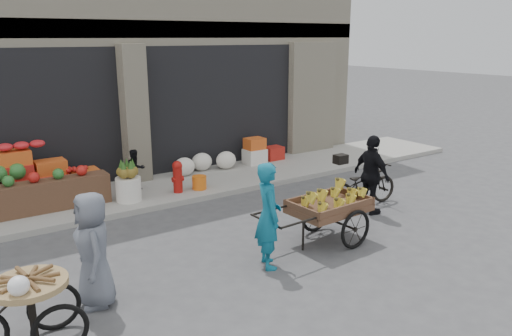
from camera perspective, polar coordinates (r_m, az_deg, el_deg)
ground at (r=8.11m, az=0.07°, el=-10.29°), size 80.00×80.00×0.00m
sidewalk at (r=11.48m, az=-11.63°, el=-2.62°), size 18.00×2.20×0.12m
building at (r=14.68m, az=-18.57°, el=13.82°), size 14.00×6.45×7.00m
fruit_display at (r=10.92m, az=-24.45°, el=-1.23°), size 3.10×1.12×1.24m
pineapple_bin at (r=10.68m, az=-14.36°, el=-2.36°), size 0.52×0.52×0.50m
fire_hydrant at (r=11.00m, az=-8.95°, el=-0.84°), size 0.22×0.22×0.71m
orange_bucket at (r=11.24m, az=-6.50°, el=-1.66°), size 0.32×0.32×0.30m
right_bay_goods at (r=13.06m, az=-2.18°, el=1.39°), size 3.35×0.60×0.70m
seated_person at (r=11.30m, az=-13.60°, el=-0.24°), size 0.51×0.43×0.93m
banana_cart at (r=8.54m, az=8.15°, el=-4.12°), size 2.31×1.04×0.95m
vendor_woman at (r=7.56m, az=1.42°, el=-5.44°), size 0.58×0.70×1.65m
tricycle_cart at (r=6.28m, az=-24.39°, el=-13.90°), size 1.45×0.93×0.95m
vendor_grey at (r=6.85m, az=-18.10°, el=-8.87°), size 0.58×0.81×1.55m
bicycle at (r=10.57m, az=12.11°, el=-1.94°), size 1.76×0.74×0.90m
cyclist at (r=10.08m, az=13.07°, el=-0.79°), size 0.46×0.96×1.59m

